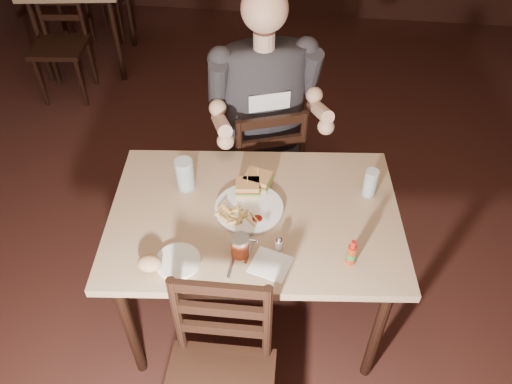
# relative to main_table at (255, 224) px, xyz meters

# --- Properties ---
(room_shell) EXTENTS (7.00, 7.00, 7.00)m
(room_shell) POSITION_rel_main_table_xyz_m (0.02, 0.26, 0.71)
(room_shell) COLOR black
(room_shell) RESTS_ON ground
(main_table) EXTENTS (1.36, 0.99, 0.77)m
(main_table) POSITION_rel_main_table_xyz_m (0.00, 0.00, 0.00)
(main_table) COLOR tan
(main_table) RESTS_ON ground
(chair_far) EXTENTS (0.56, 0.58, 0.92)m
(chair_far) POSITION_rel_main_table_xyz_m (-0.05, 0.71, -0.24)
(chair_far) COLOR black
(chair_far) RESTS_ON ground
(bg_chair_near) EXTENTS (0.45, 0.49, 0.88)m
(bg_chair_near) POSITION_rel_main_table_xyz_m (-1.83, 1.94, -0.25)
(bg_chair_near) COLOR black
(bg_chair_near) RESTS_ON ground
(diner) EXTENTS (0.72, 0.64, 1.03)m
(diner) POSITION_rel_main_table_xyz_m (-0.03, 0.66, 0.29)
(diner) COLOR #2C2A2F
(diner) RESTS_ON chair_far
(dinner_plate) EXTENTS (0.32, 0.32, 0.02)m
(dinner_plate) POSITION_rel_main_table_xyz_m (-0.03, 0.01, 0.08)
(dinner_plate) COLOR white
(dinner_plate) RESTS_ON main_table
(sandwich_left) EXTENTS (0.14, 0.12, 0.10)m
(sandwich_left) POSITION_rel_main_table_xyz_m (-0.01, 0.17, 0.14)
(sandwich_left) COLOR #BB8245
(sandwich_left) RESTS_ON dinner_plate
(sandwich_right) EXTENTS (0.12, 0.10, 0.09)m
(sandwich_right) POSITION_rel_main_table_xyz_m (-0.05, 0.11, 0.14)
(sandwich_right) COLOR #BB8245
(sandwich_right) RESTS_ON dinner_plate
(fries_pile) EXTENTS (0.26, 0.20, 0.04)m
(fries_pile) POSITION_rel_main_table_xyz_m (-0.06, -0.06, 0.11)
(fries_pile) COLOR #DDB25F
(fries_pile) RESTS_ON dinner_plate
(ketchup_dollop) EXTENTS (0.05, 0.05, 0.01)m
(ketchup_dollop) POSITION_rel_main_table_xyz_m (0.02, -0.05, 0.10)
(ketchup_dollop) COLOR maroon
(ketchup_dollop) RESTS_ON dinner_plate
(glass_left) EXTENTS (0.09, 0.09, 0.15)m
(glass_left) POSITION_rel_main_table_xyz_m (-0.34, 0.13, 0.15)
(glass_left) COLOR silver
(glass_left) RESTS_ON main_table
(glass_right) EXTENTS (0.07, 0.07, 0.14)m
(glass_right) POSITION_rel_main_table_xyz_m (0.50, 0.18, 0.14)
(glass_right) COLOR silver
(glass_right) RESTS_ON main_table
(hot_sauce) EXTENTS (0.04, 0.04, 0.12)m
(hot_sauce) POSITION_rel_main_table_xyz_m (0.42, -0.22, 0.14)
(hot_sauce) COLOR maroon
(hot_sauce) RESTS_ON main_table
(salt_shaker) EXTENTS (0.03, 0.03, 0.06)m
(salt_shaker) POSITION_rel_main_table_xyz_m (0.12, -0.19, 0.10)
(salt_shaker) COLOR white
(salt_shaker) RESTS_ON main_table
(syrup_dispenser) EXTENTS (0.08, 0.08, 0.10)m
(syrup_dispenser) POSITION_rel_main_table_xyz_m (-0.03, -0.24, 0.13)
(syrup_dispenser) COLOR maroon
(syrup_dispenser) RESTS_ON main_table
(napkin) EXTENTS (0.18, 0.18, 0.00)m
(napkin) POSITION_rel_main_table_xyz_m (0.10, -0.28, 0.08)
(napkin) COLOR white
(napkin) RESTS_ON main_table
(knife) EXTENTS (0.02, 0.22, 0.01)m
(knife) POSITION_rel_main_table_xyz_m (-0.05, -0.26, 0.08)
(knife) COLOR silver
(knife) RESTS_ON napkin
(fork) EXTENTS (0.03, 0.16, 0.00)m
(fork) POSITION_rel_main_table_xyz_m (0.01, -0.21, 0.08)
(fork) COLOR silver
(fork) RESTS_ON napkin
(side_plate) EXTENTS (0.20, 0.20, 0.01)m
(side_plate) POSITION_rel_main_table_xyz_m (-0.27, -0.32, 0.08)
(side_plate) COLOR white
(side_plate) RESTS_ON main_table
(bread_roll) EXTENTS (0.10, 0.09, 0.06)m
(bread_roll) POSITION_rel_main_table_xyz_m (-0.37, -0.36, 0.12)
(bread_roll) COLOR tan
(bread_roll) RESTS_ON side_plate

